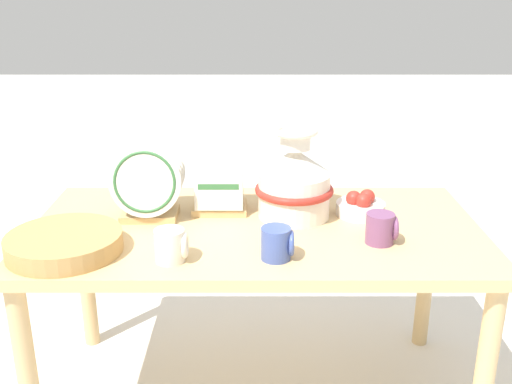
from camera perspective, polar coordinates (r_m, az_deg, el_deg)
The scene contains 9 objects.
display_table at distance 1.86m, azimuth 0.00°, elevation -5.29°, with size 1.37×0.70×0.62m.
ceramic_vase at distance 1.87m, azimuth 3.67°, elevation 1.08°, with size 0.25×0.25×0.29m.
dish_rack_round_plates at distance 1.88m, azimuth -10.27°, elevation 0.57°, with size 0.22×0.15×0.24m.
dish_rack_square_plates at distance 1.93m, azimuth -3.49°, elevation -0.05°, with size 0.17×0.14×0.18m.
wicker_charger_stack at distance 1.73m, azimuth -17.79°, elevation -4.67°, with size 0.32×0.32×0.05m.
mug_plum_glaze at distance 1.74m, azimuth 11.86°, elevation -3.39°, with size 0.09×0.08×0.09m.
mug_cream_glaze at distance 1.61m, azimuth -8.04°, elevation -5.06°, with size 0.09×0.08×0.09m.
mug_cobalt_glaze at distance 1.61m, azimuth 2.08°, elevation -4.90°, with size 0.09×0.08×0.09m.
fruit_bowl at distance 1.94m, azimuth 9.93°, elevation -1.31°, with size 0.16×0.16×0.08m.
Camera 1 is at (-0.00, -1.69, 1.34)m, focal length 42.00 mm.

